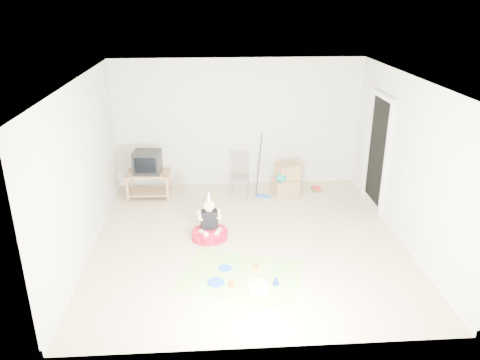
{
  "coord_description": "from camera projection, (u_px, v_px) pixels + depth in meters",
  "views": [
    {
      "loc": [
        -0.57,
        -6.7,
        3.75
      ],
      "look_at": [
        -0.1,
        0.4,
        0.9
      ],
      "focal_mm": 35.0,
      "sensor_mm": 36.0,
      "label": 1
    }
  ],
  "objects": [
    {
      "name": "birthday_cake",
      "position": [
        258.0,
        288.0,
        6.32
      ],
      "size": [
        0.28,
        0.23,
        0.14
      ],
      "color": "white",
      "rests_on": "party_mat"
    },
    {
      "name": "cardboard_boxes",
      "position": [
        286.0,
        180.0,
        9.28
      ],
      "size": [
        0.57,
        0.5,
        0.62
      ],
      "color": "#A4804F",
      "rests_on": "ground"
    },
    {
      "name": "floor_mop",
      "position": [
        263.0,
        185.0,
        9.16
      ],
      "size": [
        0.32,
        0.39,
        1.23
      ],
      "color": "blue",
      "rests_on": "ground"
    },
    {
      "name": "book_pile",
      "position": [
        317.0,
        189.0,
        9.56
      ],
      "size": [
        0.19,
        0.24,
        0.05
      ],
      "color": "#297C41",
      "rests_on": "ground"
    },
    {
      "name": "folding_chair",
      "position": [
        239.0,
        177.0,
        9.15
      ],
      "size": [
        0.43,
        0.42,
        0.81
      ],
      "color": "gray",
      "rests_on": "ground"
    },
    {
      "name": "blue_plate_near",
      "position": [
        225.0,
        268.0,
        6.83
      ],
      "size": [
        0.23,
        0.23,
        0.01
      ],
      "primitive_type": "cylinder",
      "rotation": [
        0.0,
        0.0,
        -0.18
      ],
      "color": "blue",
      "rests_on": "party_mat"
    },
    {
      "name": "doorway_recess",
      "position": [
        378.0,
        154.0,
        8.52
      ],
      "size": [
        0.02,
        0.9,
        2.05
      ],
      "primitive_type": "cube",
      "color": "black",
      "rests_on": "ground"
    },
    {
      "name": "crt_tv",
      "position": [
        147.0,
        162.0,
        8.98
      ],
      "size": [
        0.54,
        0.46,
        0.44
      ],
      "primitive_type": "cube",
      "rotation": [
        0.0,
        0.0,
        -0.09
      ],
      "color": "black",
      "rests_on": "tv_stand"
    },
    {
      "name": "blue_party_hat",
      "position": [
        276.0,
        280.0,
        6.44
      ],
      "size": [
        0.14,
        0.14,
        0.14
      ],
      "primitive_type": "cone",
      "rotation": [
        0.0,
        0.0,
        -0.68
      ],
      "color": "#183CA9",
      "rests_on": "party_mat"
    },
    {
      "name": "orange_cup_near",
      "position": [
        256.0,
        266.0,
        6.82
      ],
      "size": [
        0.08,
        0.08,
        0.08
      ],
      "primitive_type": "cylinder",
      "rotation": [
        0.0,
        0.0,
        -0.22
      ],
      "color": "orange",
      "rests_on": "party_mat"
    },
    {
      "name": "tv_stand",
      "position": [
        149.0,
        183.0,
        9.14
      ],
      "size": [
        0.84,
        0.54,
        0.51
      ],
      "color": "#916541",
      "rests_on": "ground"
    },
    {
      "name": "orange_cup_far",
      "position": [
        232.0,
        284.0,
        6.4
      ],
      "size": [
        0.09,
        0.09,
        0.08
      ],
      "primitive_type": "cylinder",
      "rotation": [
        0.0,
        0.0,
        -0.32
      ],
      "color": "orange",
      "rests_on": "party_mat"
    },
    {
      "name": "blue_plate_far",
      "position": [
        216.0,
        282.0,
        6.49
      ],
      "size": [
        0.32,
        0.32,
        0.01
      ],
      "primitive_type": "cylinder",
      "rotation": [
        0.0,
        0.0,
        -0.52
      ],
      "color": "blue",
      "rests_on": "party_mat"
    },
    {
      "name": "party_mat",
      "position": [
        241.0,
        276.0,
        6.66
      ],
      "size": [
        1.94,
        1.64,
        0.01
      ],
      "primitive_type": "cube",
      "rotation": [
        0.0,
        0.0,
        -0.31
      ],
      "color": "#F9347A",
      "rests_on": "ground"
    },
    {
      "name": "seated_woman",
      "position": [
        210.0,
        229.0,
        7.6
      ],
      "size": [
        0.65,
        0.65,
        0.84
      ],
      "color": "#B51028",
      "rests_on": "ground"
    },
    {
      "name": "ground",
      "position": [
        248.0,
        240.0,
        7.64
      ],
      "size": [
        5.0,
        5.0,
        0.0
      ],
      "primitive_type": "plane",
      "color": "#CCB792",
      "rests_on": "ground"
    }
  ]
}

